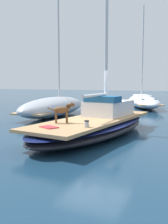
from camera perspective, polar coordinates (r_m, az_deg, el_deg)
name	(u,v)px	position (r m, az deg, el deg)	size (l,w,h in m)	color
ground_plane	(95,135)	(9.79, 2.46, -5.28)	(120.00, 120.00, 0.00)	navy
sailboat_main	(95,127)	(9.73, 2.47, -3.35)	(3.34, 7.48, 0.66)	black
mast_main	(105,48)	(10.31, 4.68, 14.08)	(0.14, 2.27, 6.07)	silver
cabin_house	(108,107)	(10.62, 5.45, 1.10)	(1.65, 2.37, 0.84)	silver
dog_brown	(63,111)	(8.56, -4.80, 0.34)	(0.84, 0.57, 0.70)	brown
deck_winch	(87,124)	(7.74, 0.60, -2.70)	(0.16, 0.16, 0.21)	#B7B7BC
deck_towel	(49,127)	(7.75, -7.86, -3.38)	(0.56, 0.36, 0.03)	#C6333D
moored_boat_port_side	(54,106)	(15.44, -6.74, 1.28)	(2.69, 7.12, 7.24)	#B2B7C1
moored_boat_far_astern	(143,101)	(21.67, 13.14, 2.45)	(4.93, 8.15, 8.44)	white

